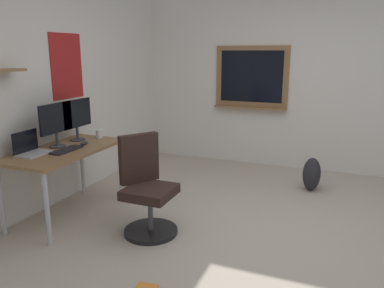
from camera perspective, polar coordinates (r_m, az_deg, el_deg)
name	(u,v)px	position (r m, az deg, el deg)	size (l,w,h in m)	color
ground_plane	(262,237)	(3.77, 10.41, -13.60)	(5.20, 5.20, 0.00)	#ADA393
wall_back	(47,90)	(4.53, -20.99, 7.57)	(5.00, 0.30, 2.60)	silver
wall_right	(299,81)	(5.80, 15.83, 9.11)	(0.22, 5.00, 2.60)	silver
desk	(65,156)	(4.17, -18.52, -1.67)	(1.32, 0.67, 0.74)	olive
office_chair	(147,192)	(3.70, -6.82, -7.11)	(0.56, 0.57, 0.95)	black
laptop	(31,149)	(4.03, -23.08, -0.66)	(0.31, 0.21, 0.23)	#ADAFB5
monitor_primary	(56,122)	(4.19, -19.73, 3.16)	(0.46, 0.17, 0.46)	#38383D
monitor_secondary	(77,117)	(4.44, -16.91, 3.93)	(0.46, 0.17, 0.46)	#38383D
keyboard	(67,150)	(4.05, -18.31, -0.86)	(0.37, 0.13, 0.02)	black
computer_mouse	(84,143)	(4.25, -15.90, 0.11)	(0.10, 0.06, 0.03)	#262628
coffee_mug	(99,134)	(4.54, -13.76, 1.48)	(0.08, 0.08, 0.09)	silver
backpack	(312,174)	(5.05, 17.52, -4.32)	(0.32, 0.22, 0.42)	#232328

